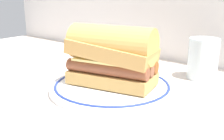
% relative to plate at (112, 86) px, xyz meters
% --- Properties ---
extents(ground_plane, '(1.50, 1.50, 0.00)m').
position_rel_plate_xyz_m(ground_plane, '(-0.01, -0.02, -0.01)').
color(ground_plane, beige).
extents(plate, '(0.27, 0.27, 0.01)m').
position_rel_plate_xyz_m(plate, '(0.00, 0.00, 0.00)').
color(plate, white).
rests_on(plate, ground_plane).
extents(sausage_sandwich, '(0.20, 0.13, 0.13)m').
position_rel_plate_xyz_m(sausage_sandwich, '(0.00, 0.00, 0.07)').
color(sausage_sandwich, tan).
rests_on(sausage_sandwich, plate).
extents(drinking_glass, '(0.07, 0.07, 0.10)m').
position_rel_plate_xyz_m(drinking_glass, '(0.12, 0.20, 0.03)').
color(drinking_glass, silver).
rests_on(drinking_glass, ground_plane).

